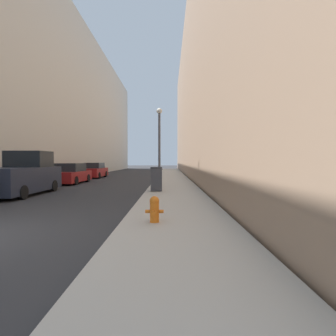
% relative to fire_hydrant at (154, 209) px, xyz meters
% --- Properties ---
extents(sidewalk_right, '(3.04, 60.00, 0.15)m').
position_rel_fire_hydrant_xyz_m(sidewalk_right, '(0.63, 16.73, -0.43)').
color(sidewalk_right, '#ADA89E').
rests_on(sidewalk_right, ground).
extents(building_left_glass, '(12.00, 60.00, 17.94)m').
position_rel_fire_hydrant_xyz_m(building_left_glass, '(-15.46, 24.73, 8.47)').
color(building_left_glass, beige).
rests_on(building_left_glass, ground).
extents(building_right_stone, '(12.00, 60.00, 19.32)m').
position_rel_fire_hydrant_xyz_m(building_right_stone, '(8.25, 24.73, 9.16)').
color(building_right_stone, '#9E7F66').
rests_on(building_right_stone, ground).
extents(fire_hydrant, '(0.48, 0.36, 0.68)m').
position_rel_fire_hydrant_xyz_m(fire_hydrant, '(0.00, 0.00, 0.00)').
color(fire_hydrant, orange).
rests_on(fire_hydrant, sidewalk_right).
extents(trash_bin, '(0.60, 0.57, 1.27)m').
position_rel_fire_hydrant_xyz_m(trash_bin, '(-0.30, 7.08, 0.29)').
color(trash_bin, '#3D3D42').
rests_on(trash_bin, sidewalk_right).
extents(lamppost, '(0.37, 0.37, 5.10)m').
position_rel_fire_hydrant_xyz_m(lamppost, '(-0.28, 10.63, 2.48)').
color(lamppost, '#4C4C51').
rests_on(lamppost, sidewalk_right).
extents(pickup_truck, '(2.21, 5.10, 2.28)m').
position_rel_fire_hydrant_xyz_m(pickup_truck, '(-7.25, 6.70, 0.46)').
color(pickup_truck, '#232838').
rests_on(pickup_truck, ground).
extents(parked_sedan_near, '(1.99, 4.71, 1.57)m').
position_rel_fire_hydrant_xyz_m(parked_sedan_near, '(-7.30, 13.47, 0.22)').
color(parked_sedan_near, maroon).
rests_on(parked_sedan_near, ground).
extents(parked_sedan_far, '(1.80, 4.57, 1.56)m').
position_rel_fire_hydrant_xyz_m(parked_sedan_far, '(-7.40, 20.39, 0.22)').
color(parked_sedan_far, maroon).
rests_on(parked_sedan_far, ground).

